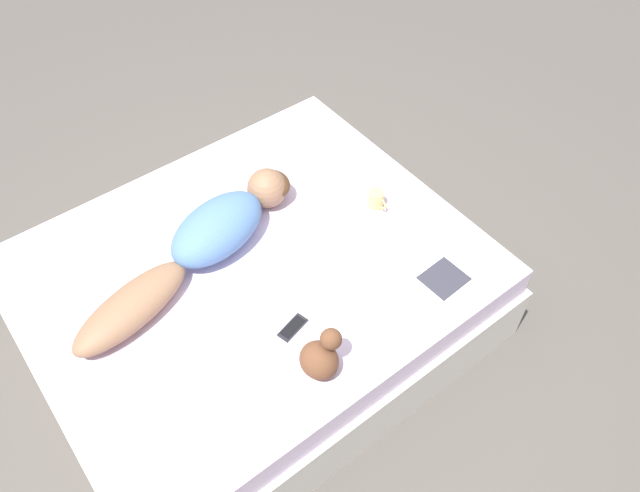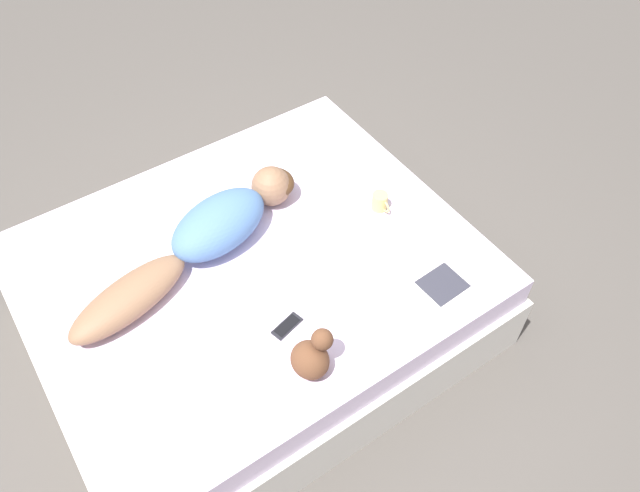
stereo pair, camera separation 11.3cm
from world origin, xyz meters
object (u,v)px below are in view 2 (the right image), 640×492
(person, at_px, (207,235))
(cell_phone, at_px, (287,326))
(coffee_mug, at_px, (380,201))
(open_magazine, at_px, (423,267))

(person, bearing_deg, cell_phone, -7.20)
(coffee_mug, bearing_deg, cell_phone, -66.37)
(coffee_mug, distance_m, cell_phone, 0.85)
(cell_phone, bearing_deg, person, 172.40)
(coffee_mug, bearing_deg, person, -106.64)
(cell_phone, bearing_deg, open_magazine, 68.73)
(cell_phone, bearing_deg, coffee_mug, 99.17)
(person, xyz_separation_m, cell_phone, (0.60, 0.07, -0.09))
(person, xyz_separation_m, open_magazine, (0.68, 0.78, -0.09))
(person, distance_m, coffee_mug, 0.89)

